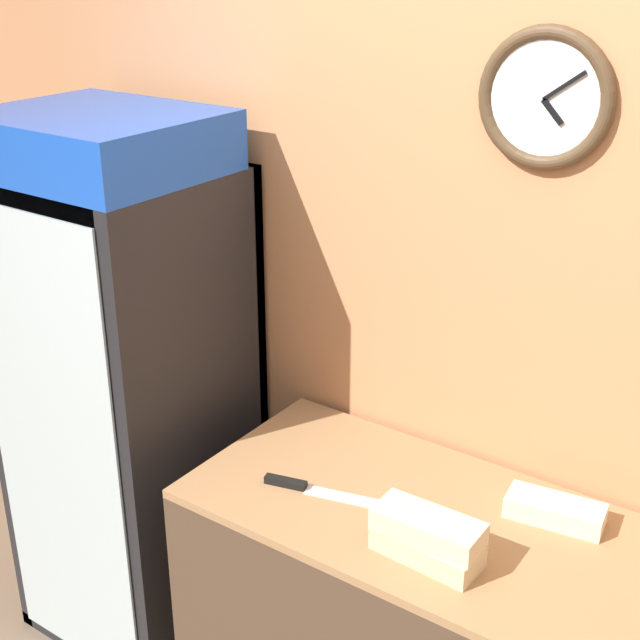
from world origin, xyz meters
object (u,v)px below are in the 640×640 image
object	(u,v)px
sandwich_stack_bottom	(427,548)
sandwich_stack_middle	(428,527)
sandwich_flat_left	(555,511)
chefs_knife	(310,488)
beverage_cooler	(136,365)

from	to	relation	value
sandwich_stack_bottom	sandwich_stack_middle	size ratio (longest dim) A/B	1.01
sandwich_flat_left	sandwich_stack_middle	bearing A→B (deg)	-121.15
sandwich_stack_middle	chefs_knife	distance (m)	0.42
sandwich_stack_middle	sandwich_flat_left	world-z (taller)	sandwich_stack_middle
sandwich_stack_bottom	sandwich_flat_left	bearing A→B (deg)	58.85
sandwich_flat_left	chefs_knife	size ratio (longest dim) A/B	0.72
sandwich_flat_left	chefs_knife	xyz separation A→B (m)	(-0.61, -0.26, -0.02)
beverage_cooler	sandwich_stack_bottom	distance (m)	1.25
beverage_cooler	sandwich_flat_left	size ratio (longest dim) A/B	7.00
beverage_cooler	chefs_knife	distance (m)	0.84
sandwich_stack_middle	sandwich_stack_bottom	bearing A→B (deg)	0.00
sandwich_stack_middle	chefs_knife	xyz separation A→B (m)	(-0.41, 0.07, -0.08)
sandwich_stack_middle	sandwich_flat_left	bearing A→B (deg)	58.85
sandwich_flat_left	beverage_cooler	bearing A→B (deg)	-175.20
sandwich_stack_bottom	sandwich_flat_left	size ratio (longest dim) A/B	1.04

